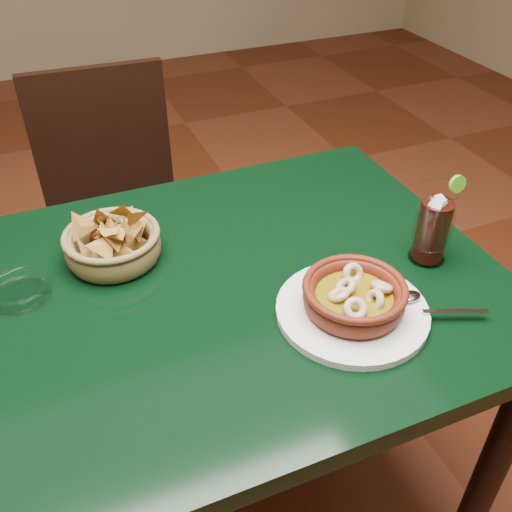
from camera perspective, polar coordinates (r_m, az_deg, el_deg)
name	(u,v)px	position (r m, az deg, el deg)	size (l,w,h in m)	color
ground	(204,510)	(1.64, -5.24, -23.97)	(7.00, 7.00, 0.00)	#471C0C
dining_table	(185,333)	(1.11, -7.12, -7.63)	(1.20, 0.80, 0.75)	black
dining_chair	(118,215)	(1.76, -13.62, 4.05)	(0.43, 0.43, 0.90)	black
shrimp_plate	(354,300)	(0.99, 9.76, -4.38)	(0.34, 0.27, 0.08)	silver
chip_basket	(113,244)	(1.13, -14.11, 1.18)	(0.22, 0.22, 0.13)	olive
guacamole_ramekin	(118,227)	(1.20, -13.62, 2.81)	(0.14, 0.14, 0.05)	#4E160B
cola_drink	(433,226)	(1.13, 17.31, 2.90)	(0.15, 0.15, 0.18)	white
glass_ashtray	(19,290)	(1.11, -22.58, -3.19)	(0.13, 0.13, 0.03)	white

